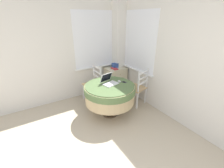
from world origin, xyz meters
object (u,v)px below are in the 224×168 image
laptop (109,82)px  book_on_cabinet (115,69)px  corner_cabinet (116,79)px  storage_box (115,65)px  round_dining_table (110,92)px  cell_phone (124,82)px  dining_chair_near_back_window (93,84)px  dining_chair_near_right_window (138,88)px  computer_mouse (119,81)px

laptop → book_on_cabinet: laptop is taller
corner_cabinet → storage_box: bearing=91.3°
corner_cabinet → storage_box: size_ratio=4.41×
round_dining_table → storage_box: storage_box is taller
corner_cabinet → round_dining_table: bearing=-129.0°
cell_phone → book_on_cabinet: (0.34, 0.92, -0.00)m
dining_chair_near_back_window → corner_cabinet: dining_chair_near_back_window is taller
dining_chair_near_back_window → dining_chair_near_right_window: same height
computer_mouse → corner_cabinet: computer_mouse is taller
dining_chair_near_back_window → storage_box: dining_chair_near_back_window is taller
laptop → cell_phone: size_ratio=3.11×
computer_mouse → cell_phone: size_ratio=0.74×
dining_chair_near_back_window → dining_chair_near_right_window: size_ratio=1.00×
round_dining_table → corner_cabinet: 1.23m
computer_mouse → book_on_cabinet: bearing=63.6°
cell_phone → storage_box: storage_box is taller
dining_chair_near_back_window → storage_box: (0.78, 0.18, 0.33)m
round_dining_table → cell_phone: cell_phone is taller
round_dining_table → computer_mouse: 0.32m
computer_mouse → storage_box: (0.51, 0.96, 0.03)m
dining_chair_near_right_window → corner_cabinet: (-0.05, 0.93, -0.09)m
dining_chair_near_right_window → storage_box: 1.02m
cell_phone → laptop: bearing=160.6°
dining_chair_near_back_window → corner_cabinet: 0.80m
dining_chair_near_right_window → corner_cabinet: size_ratio=1.32×
storage_box → corner_cabinet: bearing=-88.7°
dining_chair_near_back_window → corner_cabinet: (0.78, 0.14, -0.09)m
dining_chair_near_back_window → storage_box: size_ratio=5.80×
dining_chair_near_right_window → book_on_cabinet: (-0.13, 0.87, 0.28)m
round_dining_table → laptop: (0.03, 0.07, 0.22)m
dining_chair_near_right_window → storage_box: (-0.05, 0.97, 0.33)m
laptop → computer_mouse: (0.23, -0.05, -0.02)m
round_dining_table → dining_chair_near_right_window: dining_chair_near_right_window is taller
round_dining_table → cell_phone: (0.35, -0.04, 0.18)m
computer_mouse → storage_box: size_ratio=0.54×
laptop → dining_chair_near_right_window: (0.78, -0.06, -0.32)m
cell_phone → book_on_cabinet: size_ratio=0.52×
round_dining_table → book_on_cabinet: (0.68, 0.88, 0.17)m
dining_chair_near_back_window → computer_mouse: bearing=-70.9°
computer_mouse → cell_phone: computer_mouse is taller
laptop → storage_box: 1.17m
book_on_cabinet → corner_cabinet: bearing=38.4°
round_dining_table → cell_phone: bearing=-6.6°
corner_cabinet → dining_chair_near_right_window: bearing=-87.2°
dining_chair_near_right_window → storage_box: size_ratio=5.80×
dining_chair_near_right_window → laptop: bearing=175.7°
laptop → computer_mouse: bearing=-13.7°
corner_cabinet → book_on_cabinet: (-0.08, -0.07, 0.37)m
dining_chair_near_back_window → book_on_cabinet: 0.76m
round_dining_table → dining_chair_near_right_window: (0.81, 0.01, -0.10)m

